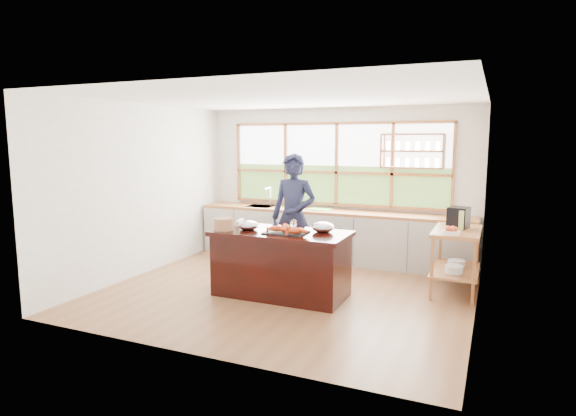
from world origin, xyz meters
The scene contains 18 objects.
ground_plane centered at (0.00, 0.00, 0.00)m, with size 5.00×5.00×0.00m, color brown.
room_shell centered at (0.02, 0.51, 1.75)m, with size 5.02×4.52×2.71m.
back_counter centered at (-0.02, 1.94, 0.45)m, with size 4.90×0.63×0.90m.
right_shelf_unit centered at (2.19, 0.89, 0.60)m, with size 0.62×1.10×0.90m.
island centered at (0.00, -0.20, 0.45)m, with size 1.85×0.90×0.90m.
cook centered at (-0.14, 0.57, 0.97)m, with size 0.71×0.46×1.93m, color #181C35.
potted_plant centered at (-0.58, 2.00, 1.03)m, with size 0.14×0.09×0.26m, color slate.
cutting_board centered at (-0.21, 1.94, 0.91)m, with size 0.40×0.30×0.01m, color #65C63F.
espresso_machine centered at (2.19, 1.04, 1.05)m, with size 0.26×0.28×0.30m, color black.
wine_bottle centered at (2.24, 0.83, 1.04)m, with size 0.07×0.07×0.27m, color #A1B85A.
fruit_bowl centered at (2.14, 0.50, 0.94)m, with size 0.24×0.24×0.11m.
slate_board centered at (0.11, -0.29, 0.91)m, with size 0.55×0.40×0.02m, color black.
lobster_pile centered at (0.13, -0.29, 0.96)m, with size 0.52×0.44×0.08m.
mixing_bowl_left centered at (-0.47, -0.27, 0.96)m, with size 0.28×0.28×0.14m, color #ADAFB4.
mixing_bowl_right centered at (0.54, -0.01, 0.96)m, with size 0.30×0.30×0.15m, color #ADAFB4.
wine_glass centered at (0.30, -0.47, 1.06)m, with size 0.08×0.08×0.22m.
wicker_basket centered at (-0.76, -0.43, 0.98)m, with size 0.26×0.26×0.17m, color tan.
parchment_roll centered at (-0.76, 0.01, 0.94)m, with size 0.08×0.08×0.30m, color white.
Camera 1 is at (2.65, -6.06, 2.13)m, focal length 30.00 mm.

